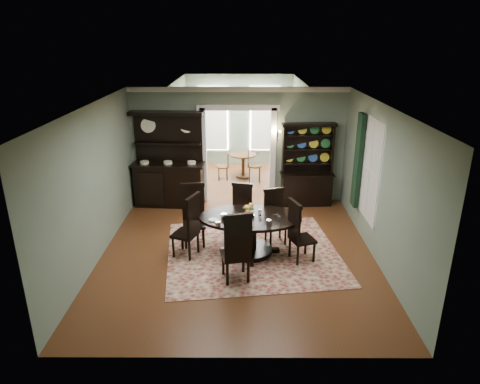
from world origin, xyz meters
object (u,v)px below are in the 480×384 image
object	(u,v)px
sideboard	(169,173)
dining_table	(250,228)
welsh_dresser	(307,176)
parlor_table	(243,162)

from	to	relation	value
sideboard	dining_table	bearing A→B (deg)	-48.82
dining_table	welsh_dresser	xyz separation A→B (m)	(1.51, 2.73, 0.21)
dining_table	welsh_dresser	size ratio (longest dim) A/B	0.98
sideboard	parlor_table	bearing A→B (deg)	53.24
sideboard	parlor_table	distance (m)	2.97
dining_table	welsh_dresser	distance (m)	3.12
sideboard	welsh_dresser	world-z (taller)	sideboard
sideboard	welsh_dresser	distance (m)	3.55
dining_table	sideboard	distance (m)	3.38
dining_table	sideboard	xyz separation A→B (m)	(-2.04, 2.68, 0.28)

